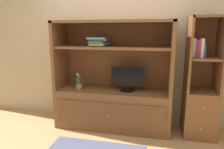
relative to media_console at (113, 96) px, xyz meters
name	(u,v)px	position (x,y,z in m)	size (l,w,h in m)	color
ground_plane	(107,138)	(0.00, -0.41, -0.50)	(8.00, 8.00, 0.00)	tan
painted_rear_wall	(117,37)	(0.00, 0.34, 0.90)	(6.00, 0.10, 2.80)	tan
media_console	(113,96)	(0.00, 0.00, 0.00)	(1.75, 0.58, 1.64)	brown
tv_monitor	(128,79)	(0.23, -0.01, 0.29)	(0.50, 0.23, 0.37)	black
potted_plant	(79,85)	(-0.52, -0.09, 0.16)	(0.10, 0.13, 0.25)	#8C7251
magazine_stack	(99,42)	(-0.21, -0.01, 0.84)	(0.31, 0.36, 0.13)	black
bookshelf_tall	(200,97)	(1.27, 0.00, 0.06)	(0.43, 0.47, 1.69)	brown
upright_book_row	(199,48)	(1.19, -0.01, 0.76)	(0.17, 0.18, 0.26)	silver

